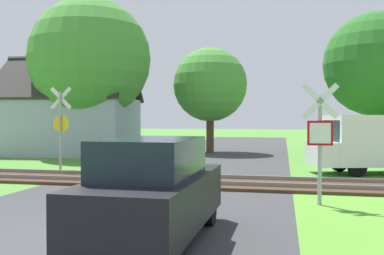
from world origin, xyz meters
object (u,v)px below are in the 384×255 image
object	(u,v)px
stop_sign_near	(320,136)
parked_car	(154,191)
house	(70,123)
tree_right	(377,64)
mail_truck	(380,141)
tree_left	(90,59)
tree_center	(210,85)
crossing_sign_far	(61,123)

from	to	relation	value
stop_sign_near	parked_car	distance (m)	4.96
house	tree_right	distance (m)	18.07
stop_sign_near	mail_truck	xyz separation A→B (m)	(2.74, 6.70, -0.44)
house	tree_right	size ratio (longest dim) A/B	1.02
tree_left	mail_truck	size ratio (longest dim) A/B	1.72
tree_right	mail_truck	xyz separation A→B (m)	(-1.47, -8.12, -3.91)
tree_center	parked_car	distance (m)	19.71
mail_truck	stop_sign_near	bearing A→B (deg)	141.09
stop_sign_near	mail_truck	distance (m)	7.25
stop_sign_near	parked_car	bearing A→B (deg)	53.58
tree_right	tree_left	distance (m)	16.17
tree_center	tree_left	world-z (taller)	tree_left
house	tree_left	world-z (taller)	tree_left
tree_center	tree_right	size ratio (longest dim) A/B	0.81
house	tree_left	bearing A→B (deg)	-32.17
tree_right	house	bearing A→B (deg)	-173.54
house	mail_truck	xyz separation A→B (m)	(16.18, -6.12, -0.62)
crossing_sign_far	tree_right	size ratio (longest dim) A/B	0.41
parked_car	tree_right	bearing A→B (deg)	69.61
crossing_sign_far	mail_truck	xyz separation A→B (m)	(12.06, 2.34, -0.68)
mail_truck	parked_car	distance (m)	12.03
tree_left	parked_car	world-z (taller)	tree_left
crossing_sign_far	parked_car	world-z (taller)	crossing_sign_far
stop_sign_near	parked_car	xyz separation A→B (m)	(-3.00, -3.87, -0.78)
house	tree_center	size ratio (longest dim) A/B	1.27
tree_center	crossing_sign_far	bearing A→B (deg)	-109.89
tree_center	mail_truck	distance (m)	12.24
stop_sign_near	tree_left	xyz separation A→B (m)	(-11.70, 11.95, 3.85)
stop_sign_near	crossing_sign_far	distance (m)	10.30
stop_sign_near	tree_left	size ratio (longest dim) A/B	0.33
tree_center	stop_sign_near	bearing A→B (deg)	-70.93
stop_sign_near	crossing_sign_far	bearing A→B (deg)	-23.69
crossing_sign_far	tree_right	bearing A→B (deg)	36.51
house	mail_truck	distance (m)	17.31
house	tree_left	size ratio (longest dim) A/B	0.92
tree_center	tree_right	bearing A→B (deg)	-3.55
tree_right	parked_car	bearing A→B (deg)	-111.09
tree_right	parked_car	xyz separation A→B (m)	(-7.21, -18.69, -4.26)
crossing_sign_far	mail_truck	distance (m)	12.31
crossing_sign_far	mail_truck	world-z (taller)	crossing_sign_far
tree_center	parked_car	bearing A→B (deg)	-83.12
crossing_sign_far	tree_center	world-z (taller)	tree_center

